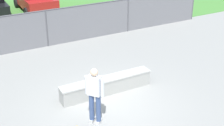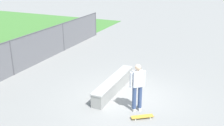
# 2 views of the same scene
# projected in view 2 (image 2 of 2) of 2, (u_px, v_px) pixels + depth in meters

# --- Properties ---
(ground_plane) EXTENTS (80.00, 80.00, 0.00)m
(ground_plane) POSITION_uv_depth(u_px,v_px,m) (127.00, 98.00, 10.76)
(ground_plane) COLOR gray
(concrete_ledge) EXTENTS (3.41, 0.50, 0.58)m
(concrete_ledge) POSITION_uv_depth(u_px,v_px,m) (114.00, 85.00, 11.26)
(concrete_ledge) COLOR #999993
(concrete_ledge) RESTS_ON ground
(skateboarder) EXTENTS (0.44, 0.48, 1.82)m
(skateboarder) POSITION_uv_depth(u_px,v_px,m) (137.00, 86.00, 9.50)
(skateboarder) COLOR beige
(skateboarder) RESTS_ON ground
(skateboard) EXTENTS (0.63, 0.77, 0.09)m
(skateboard) POSITION_uv_depth(u_px,v_px,m) (142.00, 117.00, 9.29)
(skateboard) COLOR gold
(skateboard) RESTS_ON ground
(chainlink_fence) EXTENTS (17.71, 0.07, 1.77)m
(chainlink_fence) POSITION_uv_depth(u_px,v_px,m) (12.00, 56.00, 12.70)
(chainlink_fence) COLOR #4C4C51
(chainlink_fence) RESTS_ON ground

